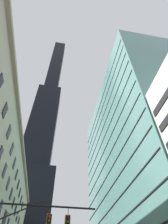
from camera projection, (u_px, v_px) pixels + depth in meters
dark_skyscraper at (39, 144)px, 109.11m from camera, size 23.77×23.77×218.87m
glass_office_midrise at (139, 161)px, 51.96m from camera, size 20.06×49.97×58.38m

